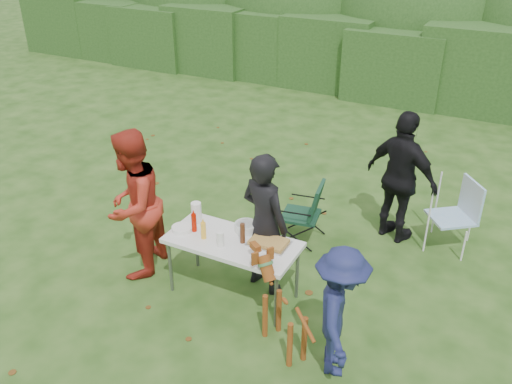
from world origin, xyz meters
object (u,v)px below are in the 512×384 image
at_px(person_red_jacket, 133,205).
at_px(beer_bottle, 242,233).
at_px(person_cook, 265,224).
at_px(mustard_bottle, 203,231).
at_px(lawn_chair, 451,215).
at_px(ketchup_bottle, 194,223).
at_px(camping_chair, 301,212).
at_px(paper_towel_roll, 196,213).
at_px(dog, 285,312).
at_px(folding_table, 233,245).
at_px(person_black_puffy, 401,178).
at_px(child, 340,313).

distance_m(person_red_jacket, beer_bottle, 1.41).
bearing_deg(person_cook, mustard_bottle, 52.14).
relative_size(lawn_chair, ketchup_bottle, 4.35).
distance_m(camping_chair, lawn_chair, 1.96).
distance_m(mustard_bottle, paper_towel_roll, 0.36).
height_order(lawn_chair, mustard_bottle, lawn_chair).
height_order(dog, ketchup_bottle, ketchup_bottle).
bearing_deg(folding_table, lawn_chair, 47.09).
bearing_deg(paper_towel_roll, beer_bottle, -10.75).
bearing_deg(ketchup_bottle, dog, -20.04).
bearing_deg(folding_table, beer_bottle, 9.70).
distance_m(person_black_puffy, mustard_bottle, 2.75).
height_order(lawn_chair, ketchup_bottle, ketchup_bottle).
bearing_deg(lawn_chair, ketchup_bottle, 3.85).
distance_m(lawn_chair, beer_bottle, 2.92).
xyz_separation_m(folding_table, person_red_jacket, (-1.28, -0.12, 0.24)).
height_order(person_black_puffy, beer_bottle, person_black_puffy).
distance_m(folding_table, person_cook, 0.43).
xyz_separation_m(person_cook, ketchup_bottle, (-0.73, -0.33, -0.01)).
bearing_deg(mustard_bottle, dog, -19.34).
bearing_deg(person_cook, beer_bottle, 81.92).
xyz_separation_m(folding_table, ketchup_bottle, (-0.49, -0.02, 0.16)).
distance_m(folding_table, ketchup_bottle, 0.52).
bearing_deg(person_black_puffy, child, 114.55).
xyz_separation_m(folding_table, child, (1.46, -0.54, 0.01)).
height_order(folding_table, dog, dog).
relative_size(folding_table, person_black_puffy, 0.83).
relative_size(lawn_chair, paper_towel_roll, 3.68).
height_order(folding_table, camping_chair, camping_chair).
distance_m(person_black_puffy, ketchup_bottle, 2.80).
relative_size(person_cook, ketchup_bottle, 7.85).
xyz_separation_m(camping_chair, mustard_bottle, (-0.54, -1.52, 0.40)).
bearing_deg(person_black_puffy, beer_bottle, 81.46).
distance_m(beer_bottle, paper_towel_roll, 0.70).
distance_m(person_red_jacket, ketchup_bottle, 0.80).
relative_size(lawn_chair, mustard_bottle, 4.79).
distance_m(person_cook, beer_bottle, 0.32).
bearing_deg(dog, paper_towel_roll, 8.61).
bearing_deg(folding_table, child, -20.37).
xyz_separation_m(folding_table, person_cook, (0.25, 0.31, 0.18)).
height_order(child, camping_chair, child).
distance_m(person_cook, dog, 1.13).
xyz_separation_m(folding_table, lawn_chair, (2.04, 2.19, -0.21)).
xyz_separation_m(beer_bottle, paper_towel_roll, (-0.69, 0.13, 0.01)).
relative_size(person_red_jacket, mustard_bottle, 9.27).
bearing_deg(child, beer_bottle, 47.34).
height_order(person_red_jacket, ketchup_bottle, person_red_jacket).
height_order(lawn_chair, beer_bottle, beer_bottle).
bearing_deg(lawn_chair, paper_towel_roll, 0.72).
distance_m(child, beer_bottle, 1.46).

